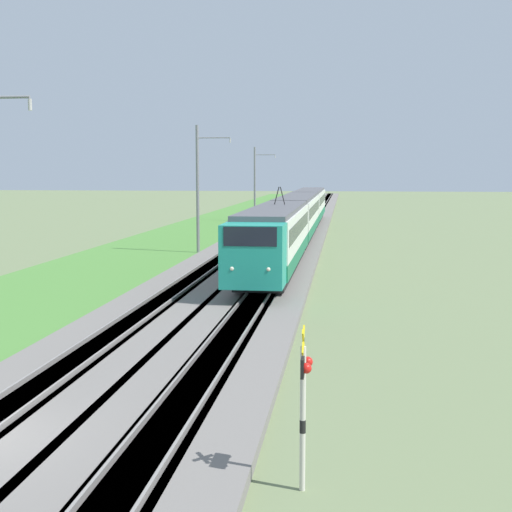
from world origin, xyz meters
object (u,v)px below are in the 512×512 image
object	(u,v)px
catenary_mast_mid	(198,188)
passenger_train	(298,215)
catenary_mast_far	(255,184)
crossing_signal_far	(304,392)

from	to	relation	value
catenary_mast_mid	passenger_train	bearing A→B (deg)	-36.47
catenary_mast_mid	catenary_mast_far	bearing A→B (deg)	-0.01
passenger_train	catenary_mast_mid	size ratio (longest dim) A/B	6.44
passenger_train	catenary_mast_mid	xyz separation A→B (m)	(-8.94, 6.61, 2.40)
passenger_train	catenary_mast_mid	bearing A→B (deg)	-36.47
catenary_mast_mid	catenary_mast_far	distance (m)	32.61
passenger_train	catenary_mast_far	distance (m)	24.67
passenger_train	crossing_signal_far	xyz separation A→B (m)	(-46.67, -3.23, -0.46)
passenger_train	crossing_signal_far	bearing A→B (deg)	3.96
crossing_signal_far	catenary_mast_far	distance (m)	71.08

